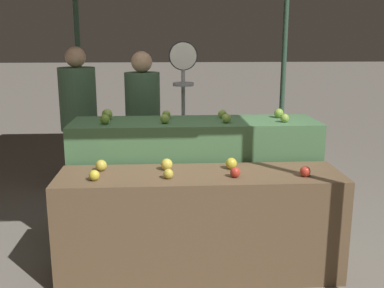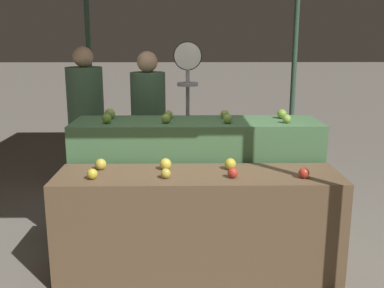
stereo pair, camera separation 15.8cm
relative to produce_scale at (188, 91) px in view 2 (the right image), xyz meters
name	(u,v)px [view 2 (the right image)]	position (x,y,z in m)	size (l,w,h in m)	color
ground_plane	(198,272)	(0.07, -1.22, -1.24)	(60.00, 60.00, 0.00)	gray
display_counter_front	(198,224)	(0.07, -1.22, -0.85)	(2.06, 0.55, 0.78)	brown
display_counter_back	(196,181)	(0.07, -0.62, -0.71)	(2.06, 0.55, 1.06)	#4C7A4C
apple_front_0	(92,174)	(-0.67, -1.33, -0.42)	(0.07, 0.07, 0.07)	gold
apple_front_1	(166,173)	(-0.16, -1.32, -0.42)	(0.07, 0.07, 0.07)	gold
apple_front_2	(233,173)	(0.31, -1.32, -0.42)	(0.07, 0.07, 0.07)	red
apple_front_3	(304,173)	(0.80, -1.33, -0.42)	(0.08, 0.08, 0.08)	red
apple_front_4	(101,164)	(-0.65, -1.10, -0.41)	(0.08, 0.08, 0.08)	gold
apple_front_5	(165,164)	(-0.17, -1.11, -0.41)	(0.09, 0.09, 0.09)	yellow
apple_front_6	(230,164)	(0.31, -1.11, -0.41)	(0.09, 0.09, 0.09)	gold
apple_back_0	(107,119)	(-0.66, -0.73, -0.14)	(0.08, 0.08, 0.08)	#7AA338
apple_back_1	(166,119)	(-0.18, -0.72, -0.14)	(0.08, 0.08, 0.08)	#8EB247
apple_back_2	(228,119)	(0.32, -0.74, -0.14)	(0.08, 0.08, 0.08)	#8EB247
apple_back_3	(287,119)	(0.80, -0.73, -0.14)	(0.07, 0.07, 0.07)	#8EB247
apple_back_4	(110,114)	(-0.67, -0.52, -0.13)	(0.09, 0.09, 0.09)	#8EB247
apple_back_5	(169,115)	(-0.17, -0.52, -0.14)	(0.07, 0.07, 0.07)	#84AD3D
apple_back_6	(225,114)	(0.32, -0.51, -0.14)	(0.07, 0.07, 0.07)	#8EB247
apple_back_7	(282,114)	(0.81, -0.52, -0.14)	(0.08, 0.08, 0.08)	#84AD3D
produce_scale	(188,91)	(0.00, 0.00, 0.00)	(0.27, 0.20, 1.71)	#99999E
person_vendor_at_scale	(149,118)	(-0.41, 0.27, -0.31)	(0.45, 0.45, 1.61)	#2D2D38
person_customer_left	(86,113)	(-1.11, 0.53, -0.29)	(0.47, 0.47, 1.65)	#2D2D38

